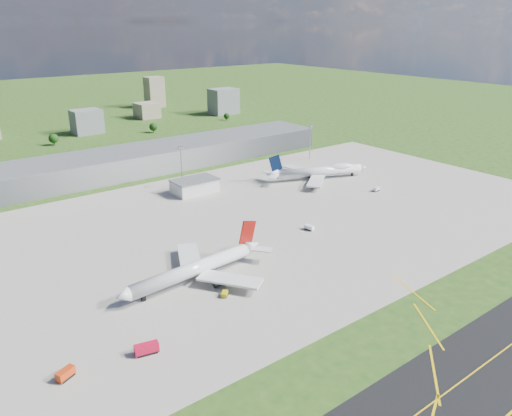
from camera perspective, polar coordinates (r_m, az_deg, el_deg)
ground at (r=345.80m, az=-12.69°, el=3.53°), size 1400.00×1400.00×0.00m
apron at (r=260.78m, az=-0.21°, el=-1.57°), size 360.00×190.00×0.08m
terminal at (r=357.00m, az=-13.83°, el=5.22°), size 300.00×42.00×15.00m
ops_building at (r=306.45m, az=-7.03°, el=2.48°), size 26.00×16.00×8.00m
mast_center at (r=315.13m, az=-8.54°, el=5.51°), size 3.50×2.00×25.90m
mast_east at (r=378.94m, az=6.22°, el=8.16°), size 3.50×2.00×25.90m
airliner_red_twin at (r=203.46m, az=-6.72°, el=-6.87°), size 69.02×53.62×18.93m
airliner_blue_quad at (r=333.55m, az=7.29°, el=4.18°), size 68.43×52.16×18.66m
fire_truck at (r=166.43m, az=-12.40°, el=-15.47°), size 8.01×4.48×3.38m
crash_tender at (r=163.49m, az=-20.94°, el=-17.32°), size 6.16×4.57×2.99m
tug_yellow at (r=192.79m, az=-3.61°, el=-9.80°), size 4.14×4.08×1.83m
van_white_near at (r=251.52m, az=6.09°, el=-2.25°), size 3.06×5.22×2.51m
van_white_far at (r=316.31m, az=13.61°, el=2.09°), size 4.97×2.84×2.44m
bldg_c at (r=495.68m, az=-18.77°, el=9.34°), size 26.00×20.00×22.00m
bldg_ce at (r=562.34m, az=-12.37°, el=10.85°), size 22.00×24.00×16.00m
bldg_e at (r=574.59m, az=-3.73°, el=12.07°), size 30.00×22.00×28.00m
bldg_tall_e at (r=631.58m, az=-11.53°, el=12.85°), size 20.00×18.00×36.00m
tree_c at (r=457.04m, az=-22.14°, el=7.38°), size 8.10×8.10×9.90m
tree_e at (r=483.41m, az=-11.65°, el=9.07°), size 7.65×7.65×9.35m
tree_far_e at (r=536.43m, az=-3.38°, el=10.45°), size 6.30×6.30×7.70m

